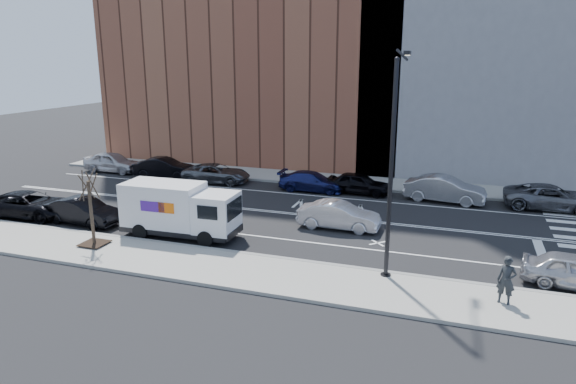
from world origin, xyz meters
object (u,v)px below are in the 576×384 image
Objects in this scene: far_parked_b at (165,168)px; driving_sedan at (339,216)px; far_parked_a at (113,162)px; pedestrian at (506,280)px; fedex_van at (179,209)px.

driving_sedan is (15.46, -7.43, -0.04)m from far_parked_b.
far_parked_a is 2.59× the size of pedestrian.
driving_sedan is (7.48, 3.88, -0.73)m from fedex_van.
far_parked_a reaches higher than driving_sedan.
pedestrian is (28.42, -14.57, 0.26)m from far_parked_a.
pedestrian is (15.41, -2.90, -0.39)m from fedex_van.
far_parked_b is at bearing 123.52° from fedex_van.
fedex_van is 13.86m from far_parked_b.
far_parked_b is (5.02, -0.36, -0.05)m from far_parked_a.
far_parked_a is at bearing 69.57° from driving_sedan.
fedex_van reaches higher than far_parked_b.
fedex_van is at bearing -177.35° from pedestrian.
driving_sedan is at bearing 25.71° from fedex_van.
fedex_van is 1.30× the size of far_parked_a.
driving_sedan is at bearing -110.47° from far_parked_a.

